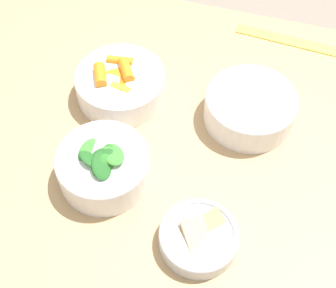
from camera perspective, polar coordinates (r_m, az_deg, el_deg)
name	(u,v)px	position (r m, az deg, el deg)	size (l,w,h in m)	color
dining_table	(187,193)	(0.97, 2.33, -5.98)	(1.13, 0.88, 0.77)	tan
bowl_carrots	(120,84)	(0.94, -5.83, 7.33)	(0.18, 0.18, 0.07)	white
bowl_greens	(104,166)	(0.82, -7.86, -2.65)	(0.16, 0.16, 0.08)	white
bowl_beans_hotdog	(250,108)	(0.91, 9.91, 4.33)	(0.17, 0.17, 0.06)	white
bowl_cookies	(199,237)	(0.77, 3.79, -11.26)	(0.13, 0.13, 0.04)	silver
ruler	(304,44)	(1.10, 16.21, 11.60)	(0.31, 0.05, 0.00)	#EADB4C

